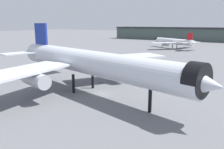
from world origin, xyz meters
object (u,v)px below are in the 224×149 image
(service_truck_front, at_px, (161,65))
(baggage_tug_wing, at_px, (113,64))
(traffic_cone_near_nose, at_px, (196,76))
(airliner_near_gate, at_px, (89,63))
(airliner_far_taxiway, at_px, (173,41))

(service_truck_front, bearing_deg, baggage_tug_wing, 110.63)
(service_truck_front, relative_size, traffic_cone_near_nose, 9.51)
(airliner_near_gate, distance_m, baggage_tug_wing, 37.27)
(airliner_far_taxiway, xyz_separation_m, baggage_tug_wing, (0.71, -80.04, -3.85))
(airliner_near_gate, height_order, baggage_tug_wing, airliner_near_gate)
(airliner_far_taxiway, relative_size, traffic_cone_near_nose, 61.93)
(airliner_near_gate, bearing_deg, service_truck_front, 98.20)
(airliner_near_gate, xyz_separation_m, traffic_cone_near_nose, (18.87, 32.68, -7.21))
(airliner_near_gate, height_order, airliner_far_taxiway, airliner_near_gate)
(airliner_far_taxiway, bearing_deg, traffic_cone_near_nose, 143.55)
(baggage_tug_wing, height_order, traffic_cone_near_nose, baggage_tug_wing)
(traffic_cone_near_nose, bearing_deg, airliner_far_taxiway, 112.37)
(traffic_cone_near_nose, bearing_deg, airliner_near_gate, -120.00)
(airliner_near_gate, relative_size, service_truck_front, 11.35)
(airliner_far_taxiway, distance_m, baggage_tug_wing, 80.14)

